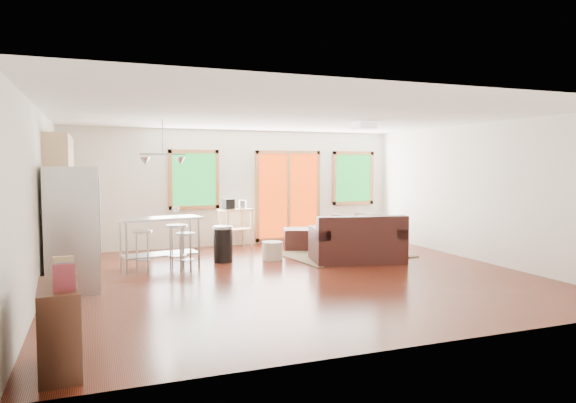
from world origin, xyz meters
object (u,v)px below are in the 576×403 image
object	(u,v)px
loveseat	(357,243)
island	(160,233)
rug	(344,254)
coffee_table	(338,234)
armchair	(356,228)
kitchen_cart	(235,214)
ottoman	(300,239)
refrigerator	(73,229)

from	to	relation	value
loveseat	island	world-z (taller)	same
island	rug	bearing A→B (deg)	-0.36
coffee_table	armchair	xyz separation A→B (m)	(0.75, 0.59, 0.04)
kitchen_cart	ottoman	bearing A→B (deg)	-31.28
refrigerator	armchair	bearing A→B (deg)	20.07
kitchen_cart	loveseat	bearing A→B (deg)	-55.59
rug	refrigerator	size ratio (longest dim) A/B	1.31
coffee_table	armchair	bearing A→B (deg)	38.08
refrigerator	coffee_table	bearing A→B (deg)	17.20
loveseat	island	distance (m)	3.60
coffee_table	island	distance (m)	3.71
armchair	refrigerator	size ratio (longest dim) A/B	0.45
rug	island	size ratio (longest dim) A/B	1.58
rug	ottoman	world-z (taller)	ottoman
armchair	ottoman	xyz separation A→B (m)	(-1.38, -0.03, -0.18)
armchair	rug	bearing A→B (deg)	33.27
loveseat	kitchen_cart	world-z (taller)	kitchen_cart
refrigerator	rug	bearing A→B (deg)	13.10
rug	armchair	xyz separation A→B (m)	(0.82, 1.00, 0.39)
coffee_table	kitchen_cart	size ratio (longest dim) A/B	1.13
rug	kitchen_cart	world-z (taller)	kitchen_cart
rug	refrigerator	bearing A→B (deg)	-165.19
coffee_table	island	size ratio (longest dim) A/B	0.82
island	kitchen_cart	bearing A→B (deg)	43.43
loveseat	armchair	xyz separation A→B (m)	(0.92, 1.76, 0.05)
rug	coffee_table	size ratio (longest dim) A/B	1.94
armchair	island	xyz separation A→B (m)	(-4.43, -0.98, 0.21)
refrigerator	kitchen_cart	size ratio (longest dim) A/B	1.67
coffee_table	ottoman	world-z (taller)	ottoman
loveseat	coffee_table	size ratio (longest dim) A/B	1.51
refrigerator	island	size ratio (longest dim) A/B	1.21
coffee_table	refrigerator	bearing A→B (deg)	-161.08
rug	coffee_table	distance (m)	0.55
refrigerator	kitchen_cart	world-z (taller)	refrigerator
refrigerator	island	distance (m)	1.94
ottoman	loveseat	bearing A→B (deg)	-75.10
armchair	ottoman	world-z (taller)	armchair
rug	ottoman	bearing A→B (deg)	120.05
loveseat	ottoman	xyz separation A→B (m)	(-0.46, 1.73, -0.13)
refrigerator	kitchen_cart	distance (m)	4.40
ottoman	refrigerator	size ratio (longest dim) A/B	0.37
armchair	ottoman	size ratio (longest dim) A/B	1.20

